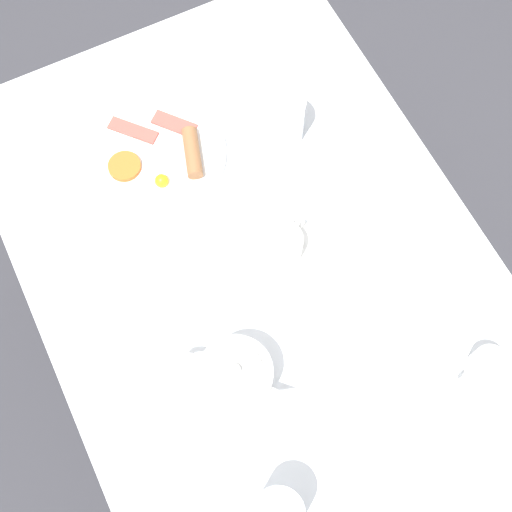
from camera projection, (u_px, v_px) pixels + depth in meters
The scene contains 11 objects.
ground_plane at pixel (256, 356), 2.01m from camera, with size 8.00×8.00×0.00m, color #333338.
table at pixel (256, 274), 1.39m from camera, with size 0.81×1.16×0.74m.
breakfast_plate at pixel (160, 155), 1.39m from camera, with size 0.27×0.27×0.04m.
teapot_near at pixel (235, 377), 1.19m from camera, with size 0.15×0.16×0.11m.
teapot_far at pixel (405, 255), 1.27m from camera, with size 0.12×0.20×0.11m.
teacup_with_saucer_left at pixel (279, 247), 1.30m from camera, with size 0.16×0.16×0.06m.
water_glass_short at pixel (283, 118), 1.36m from camera, with size 0.08×0.08×0.12m.
creamer_jug at pixel (485, 366), 1.21m from camera, with size 0.09×0.06×0.06m.
napkin_folded at pixel (392, 403), 1.22m from camera, with size 0.18×0.18×0.01m.
fork_by_plate at pixel (253, 46), 1.49m from camera, with size 0.05×0.17×0.00m.
knife_by_plate at pixel (118, 310), 1.28m from camera, with size 0.19×0.07×0.00m.
Camera 1 is at (0.21, 0.43, 1.97)m, focal length 50.00 mm.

